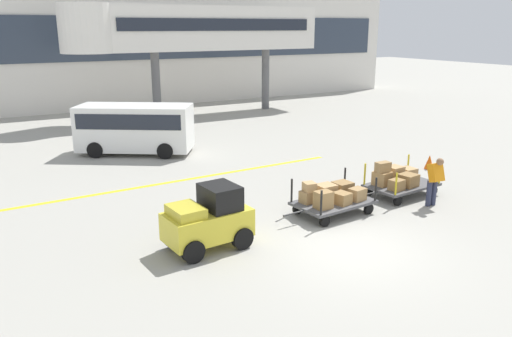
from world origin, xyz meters
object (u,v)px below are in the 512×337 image
object	(u,v)px
baggage_cart_middle	(398,180)
safety_cone_near	(429,162)
baggage_handler	(435,179)
baggage_tug	(209,219)
baggage_cart_lead	(332,197)
shuttle_van	(135,125)

from	to	relation	value
baggage_cart_middle	safety_cone_near	world-z (taller)	baggage_cart_middle
baggage_handler	safety_cone_near	bearing A→B (deg)	43.01
baggage_cart_middle	baggage_handler	xyz separation A→B (m)	(0.18, -1.29, 0.33)
baggage_tug	baggage_cart_lead	bearing A→B (deg)	4.93
shuttle_van	safety_cone_near	xyz separation A→B (m)	(9.11, -8.12, -0.96)
baggage_cart_middle	baggage_handler	distance (m)	1.35
baggage_cart_middle	safety_cone_near	bearing A→B (deg)	26.78
baggage_cart_lead	safety_cone_near	distance (m)	6.64
safety_cone_near	shuttle_van	bearing A→B (deg)	138.30
safety_cone_near	baggage_cart_lead	bearing A→B (deg)	-162.53
baggage_cart_lead	safety_cone_near	size ratio (longest dim) A/B	5.54
baggage_tug	shuttle_van	distance (m)	10.57
baggage_cart_lead	safety_cone_near	world-z (taller)	baggage_cart_lead
baggage_tug	baggage_cart_middle	world-z (taller)	baggage_tug
shuttle_van	baggage_tug	bearing A→B (deg)	-97.33
baggage_cart_middle	shuttle_van	size ratio (longest dim) A/B	0.60
baggage_handler	shuttle_van	xyz separation A→B (m)	(-5.88, 11.14, 0.37)
baggage_handler	shuttle_van	size ratio (longest dim) A/B	0.31
shuttle_van	baggage_handler	bearing A→B (deg)	-62.16
baggage_tug	safety_cone_near	world-z (taller)	baggage_tug
baggage_tug	baggage_handler	size ratio (longest dim) A/B	1.39
baggage_cart_middle	safety_cone_near	size ratio (longest dim) A/B	5.54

